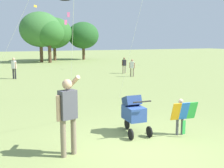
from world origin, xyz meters
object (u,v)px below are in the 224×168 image
(person_red_shirt, at_px, (132,66))
(person_kid_running, at_px, (14,66))
(person_back_turned, at_px, (124,64))
(child_with_butterfly_kite, at_px, (181,113))
(person_adult_flyer, at_px, (68,110))
(stroller, at_px, (133,111))

(person_red_shirt, distance_m, person_kid_running, 7.68)
(person_kid_running, bearing_deg, person_back_turned, -2.60)
(child_with_butterfly_kite, xyz_separation_m, person_adult_flyer, (-2.98, -0.01, 0.41))
(child_with_butterfly_kite, height_order, person_adult_flyer, person_adult_flyer)
(person_adult_flyer, bearing_deg, child_with_butterfly_kite, 0.10)
(person_kid_running, height_order, person_back_turned, person_kid_running)
(child_with_butterfly_kite, bearing_deg, person_adult_flyer, -179.90)
(child_with_butterfly_kite, height_order, person_red_shirt, person_red_shirt)
(stroller, distance_m, person_red_shirt, 11.54)
(stroller, distance_m, person_kid_running, 12.46)
(stroller, relative_size, person_red_shirt, 0.93)
(child_with_butterfly_kite, height_order, person_kid_running, person_kid_running)
(person_adult_flyer, height_order, person_kid_running, person_adult_flyer)
(person_adult_flyer, xyz_separation_m, stroller, (1.94, 0.64, -0.39))
(person_adult_flyer, xyz_separation_m, person_red_shirt, (7.50, 10.76, -0.30))
(child_with_butterfly_kite, distance_m, stroller, 1.22)
(child_with_butterfly_kite, distance_m, person_back_turned, 13.52)
(person_adult_flyer, distance_m, person_kid_running, 12.97)
(child_with_butterfly_kite, bearing_deg, stroller, 148.71)
(person_adult_flyer, height_order, person_back_turned, person_adult_flyer)
(child_with_butterfly_kite, relative_size, person_back_turned, 0.80)
(stroller, xyz_separation_m, person_red_shirt, (5.56, 10.12, 0.09))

